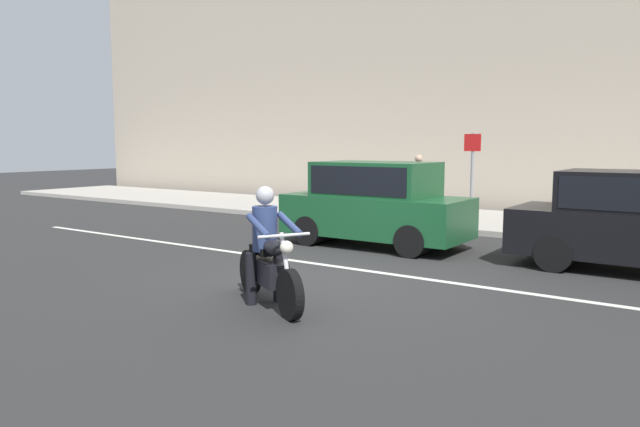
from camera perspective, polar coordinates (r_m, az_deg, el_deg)
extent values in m
plane|color=#292929|center=(9.71, 0.80, -6.30)|extent=(80.00, 80.00, 0.00)
cube|color=#A8A399|center=(16.83, 16.25, -0.78)|extent=(40.00, 4.40, 0.14)
cube|color=#B7A893|center=(20.14, 19.92, 14.15)|extent=(40.00, 1.40, 9.86)
cube|color=silver|center=(10.63, 1.96, -5.13)|extent=(18.00, 0.14, 0.01)
cylinder|color=black|center=(7.48, -2.89, -7.74)|extent=(0.62, 0.42, 0.64)
cylinder|color=black|center=(8.83, -6.67, -5.53)|extent=(0.62, 0.42, 0.64)
cylinder|color=silver|center=(7.51, -3.26, -4.88)|extent=(0.34, 0.22, 0.78)
cube|color=black|center=(8.12, -4.95, -5.58)|extent=(0.85, 0.64, 0.32)
ellipsoid|color=black|center=(7.84, -4.41, -3.24)|extent=(0.54, 0.44, 0.22)
cube|color=black|center=(8.23, -5.42, -3.49)|extent=(0.57, 0.46, 0.10)
cylinder|color=silver|center=(7.50, -3.46, -2.10)|extent=(0.38, 0.63, 0.04)
sphere|color=silver|center=(7.45, -3.22, -3.25)|extent=(0.17, 0.17, 0.17)
cylinder|color=silver|center=(8.47, -4.65, -5.89)|extent=(0.64, 0.40, 0.07)
cylinder|color=black|center=(8.20, -6.61, -6.22)|extent=(0.20, 0.20, 0.71)
cylinder|color=black|center=(8.34, -4.00, -5.98)|extent=(0.20, 0.20, 0.71)
cylinder|color=navy|center=(8.13, -5.29, -1.44)|extent=(0.46, 0.46, 0.61)
cylinder|color=navy|center=(7.72, -5.94, -1.19)|extent=(0.66, 0.42, 0.27)
cylinder|color=navy|center=(7.88, -2.93, -1.00)|extent=(0.66, 0.42, 0.27)
sphere|color=tan|center=(8.06, -5.28, 1.53)|extent=(0.20, 0.20, 0.20)
sphere|color=#B7B7BC|center=(8.06, -5.28, 1.74)|extent=(0.25, 0.25, 0.25)
cube|color=#164C28|center=(12.77, 5.32, -0.18)|extent=(3.92, 1.70, 0.84)
cube|color=#164C28|center=(12.70, 5.36, 3.31)|extent=(2.43, 1.56, 0.72)
cube|color=black|center=(12.70, 5.36, 3.31)|extent=(2.24, 1.59, 0.58)
cylinder|color=black|center=(12.27, 10.25, -2.15)|extent=(0.64, 1.76, 0.64)
cylinder|color=black|center=(13.45, 0.79, -1.27)|extent=(0.64, 1.76, 0.64)
cylinder|color=black|center=(11.72, 22.38, -2.96)|extent=(0.64, 1.82, 0.64)
cylinder|color=gray|center=(15.88, 14.32, 3.30)|extent=(0.08, 0.08, 2.32)
cube|color=red|center=(15.82, 14.38, 6.59)|extent=(0.44, 0.03, 0.44)
cylinder|color=black|center=(16.58, 9.03, 1.11)|extent=(0.14, 0.14, 0.90)
cylinder|color=black|center=(16.49, 9.66, 1.07)|extent=(0.14, 0.14, 0.90)
cylinder|color=black|center=(16.48, 9.39, 3.75)|extent=(0.34, 0.34, 0.63)
sphere|color=tan|center=(16.46, 9.42, 5.21)|extent=(0.21, 0.21, 0.21)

